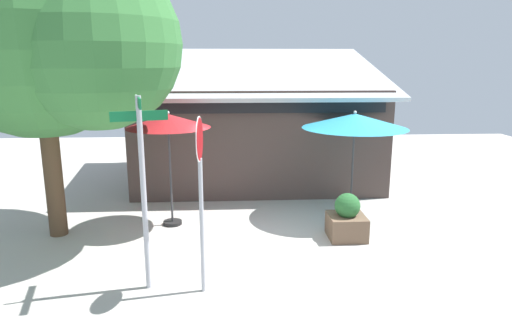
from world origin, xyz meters
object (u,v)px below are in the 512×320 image
object	(u,v)px
patio_umbrella_teal_center	(355,122)
shade_tree	(52,27)
patio_umbrella_crimson_left	(168,123)
street_sign_post	(143,175)
sidewalk_planter	(347,219)
stop_sign	(200,174)

from	to	relation	value
patio_umbrella_teal_center	shade_tree	xyz separation A→B (m)	(-6.56, -1.12, 2.09)
patio_umbrella_crimson_left	patio_umbrella_teal_center	size ratio (longest dim) A/B	1.03
street_sign_post	shade_tree	bearing A→B (deg)	131.86
patio_umbrella_teal_center	sidewalk_planter	world-z (taller)	patio_umbrella_teal_center
patio_umbrella_crimson_left	stop_sign	bearing A→B (deg)	-73.62
street_sign_post	sidewalk_planter	distance (m)	4.68
street_sign_post	sidewalk_planter	xyz separation A→B (m)	(3.95, 1.96, -1.58)
street_sign_post	patio_umbrella_crimson_left	world-z (taller)	street_sign_post
street_sign_post	patio_umbrella_teal_center	xyz separation A→B (m)	(4.45, 3.48, 0.37)
shade_tree	patio_umbrella_crimson_left	bearing A→B (deg)	16.51
street_sign_post	sidewalk_planter	size ratio (longest dim) A/B	3.23
shade_tree	sidewalk_planter	bearing A→B (deg)	-3.78
patio_umbrella_teal_center	shade_tree	world-z (taller)	shade_tree
stop_sign	shade_tree	xyz separation A→B (m)	(-3.06, 2.53, 2.42)
patio_umbrella_crimson_left	patio_umbrella_teal_center	bearing A→B (deg)	6.28
street_sign_post	patio_umbrella_teal_center	world-z (taller)	street_sign_post
patio_umbrella_crimson_left	sidewalk_planter	bearing A→B (deg)	-14.74
street_sign_post	patio_umbrella_teal_center	distance (m)	5.66
stop_sign	patio_umbrella_crimson_left	world-z (taller)	stop_sign
patio_umbrella_crimson_left	sidewalk_planter	world-z (taller)	patio_umbrella_crimson_left
street_sign_post	shade_tree	world-z (taller)	shade_tree
shade_tree	patio_umbrella_teal_center	bearing A→B (deg)	9.69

